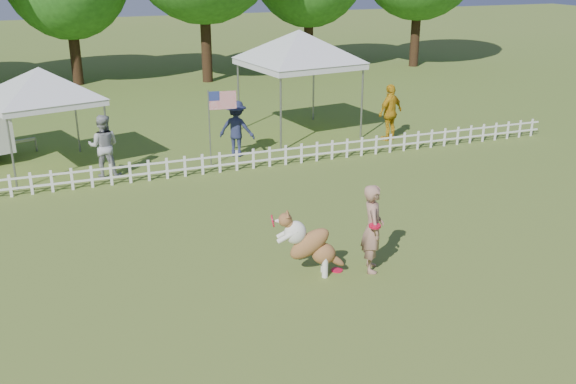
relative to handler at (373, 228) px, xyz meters
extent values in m
plane|color=#4B6F23|center=(-0.89, -0.10, -0.88)|extent=(120.00, 120.00, 0.00)
imported|color=#9F735F|center=(0.00, 0.00, 0.00)|extent=(0.62, 0.75, 1.76)
cylinder|color=red|center=(-0.64, 0.19, -0.87)|extent=(0.27, 0.27, 0.02)
imported|color=#9D9EA2|center=(-4.19, 7.75, 0.00)|extent=(1.01, 0.88, 1.75)
imported|color=#222849|center=(-0.20, 8.32, -0.02)|extent=(1.28, 1.16, 1.72)
imported|color=gold|center=(5.08, 8.25, 0.06)|extent=(1.19, 0.83, 1.87)
camera|label=1|loc=(-5.59, -9.94, 4.88)|focal=40.00mm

